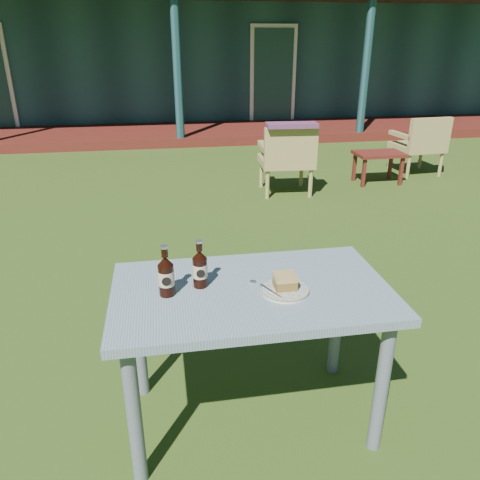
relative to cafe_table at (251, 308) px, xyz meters
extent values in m
plane|color=#334916|center=(0.00, 1.60, -0.62)|extent=(80.00, 80.00, 0.00)
cube|color=#173A3E|center=(0.00, 11.10, 0.68)|extent=(15.00, 6.00, 2.60)
cube|color=#511A13|center=(0.00, 7.20, -0.54)|extent=(15.00, 1.80, 0.16)
cylinder|color=#173A3E|center=(0.00, 6.40, 0.61)|extent=(0.14, 0.14, 2.45)
cylinder|color=#173A3E|center=(3.25, 6.40, 0.61)|extent=(0.14, 0.14, 2.45)
cube|color=white|center=(2.00, 8.08, 0.38)|extent=(0.95, 0.06, 2.00)
cube|color=#193D38|center=(2.00, 8.05, 0.38)|extent=(0.80, 0.04, 1.85)
cube|color=slate|center=(0.00, 0.00, 0.08)|extent=(1.20, 0.70, 0.04)
cylinder|color=slate|center=(-0.52, -0.27, -0.28)|extent=(0.06, 0.06, 0.68)
cylinder|color=slate|center=(0.52, -0.27, -0.28)|extent=(0.06, 0.06, 0.68)
cylinder|color=slate|center=(-0.52, 0.27, -0.28)|extent=(0.06, 0.06, 0.68)
cylinder|color=slate|center=(0.52, 0.27, -0.28)|extent=(0.06, 0.06, 0.68)
cylinder|color=silver|center=(0.13, -0.05, 0.11)|extent=(0.20, 0.20, 0.01)
cylinder|color=olive|center=(0.13, -0.05, 0.11)|extent=(0.20, 0.20, 0.00)
cube|color=brown|center=(0.14, -0.04, 0.14)|extent=(0.09, 0.08, 0.04)
cube|color=#AE8B4D|center=(0.14, -0.04, 0.17)|extent=(0.09, 0.09, 0.02)
cube|color=silver|center=(0.07, -0.06, 0.12)|extent=(0.07, 0.13, 0.00)
cylinder|color=black|center=(-0.22, 0.06, 0.17)|extent=(0.06, 0.06, 0.13)
cone|color=black|center=(-0.22, 0.06, 0.25)|extent=(0.06, 0.06, 0.04)
cylinder|color=black|center=(-0.22, 0.06, 0.29)|extent=(0.03, 0.03, 0.04)
cylinder|color=silver|center=(-0.22, 0.06, 0.31)|extent=(0.03, 0.03, 0.01)
cylinder|color=tan|center=(-0.22, 0.06, 0.18)|extent=(0.06, 0.06, 0.06)
cylinder|color=black|center=(-0.22, 0.03, 0.18)|extent=(0.04, 0.00, 0.04)
cylinder|color=black|center=(-0.36, 0.01, 0.17)|extent=(0.07, 0.07, 0.14)
cone|color=black|center=(-0.36, 0.01, 0.26)|extent=(0.07, 0.07, 0.04)
cylinder|color=black|center=(-0.36, 0.01, 0.30)|extent=(0.03, 0.03, 0.04)
cylinder|color=silver|center=(-0.36, 0.01, 0.32)|extent=(0.03, 0.03, 0.01)
cylinder|color=tan|center=(-0.36, 0.01, 0.18)|extent=(0.07, 0.07, 0.06)
cylinder|color=black|center=(-0.36, -0.03, 0.18)|extent=(0.04, 0.00, 0.04)
cylinder|color=silver|center=(0.01, 0.05, 0.11)|extent=(0.03, 0.03, 0.01)
cube|color=#9F8C4F|center=(1.11, 3.57, -0.24)|extent=(0.64, 0.60, 0.09)
cube|color=#9F8C4F|center=(1.09, 3.33, 0.00)|extent=(0.61, 0.11, 0.40)
cube|color=#9F8C4F|center=(1.38, 3.58, -0.07)|extent=(0.10, 0.53, 0.06)
cube|color=#9F8C4F|center=(0.84, 3.61, -0.07)|extent=(0.10, 0.53, 0.06)
cylinder|color=#9F8C4F|center=(1.38, 3.80, -0.45)|extent=(0.05, 0.05, 0.34)
cylinder|color=#9F8C4F|center=(0.87, 3.83, -0.45)|extent=(0.05, 0.05, 0.34)
cylinder|color=#9F8C4F|center=(1.35, 3.32, -0.45)|extent=(0.05, 0.05, 0.34)
cylinder|color=#9F8C4F|center=(0.84, 3.35, -0.45)|extent=(0.05, 0.05, 0.34)
cube|color=#9F8C4F|center=(3.09, 4.12, -0.25)|extent=(0.63, 0.59, 0.08)
cube|color=#9F8C4F|center=(3.11, 3.88, -0.02)|extent=(0.59, 0.12, 0.38)
cube|color=#9F8C4F|center=(3.35, 4.16, -0.09)|extent=(0.11, 0.51, 0.05)
cube|color=#9F8C4F|center=(2.83, 4.11, -0.09)|extent=(0.11, 0.51, 0.05)
cylinder|color=#9F8C4F|center=(3.32, 4.36, -0.46)|extent=(0.05, 0.05, 0.32)
cylinder|color=#9F8C4F|center=(2.83, 4.32, -0.46)|extent=(0.05, 0.05, 0.32)
cylinder|color=#9F8C4F|center=(3.36, 3.91, -0.46)|extent=(0.05, 0.05, 0.32)
cylinder|color=#9F8C4F|center=(2.87, 3.87, -0.46)|extent=(0.05, 0.05, 0.32)
cube|color=#5E3052|center=(1.09, 3.33, 0.22)|extent=(0.57, 0.25, 0.05)
cube|color=#511A13|center=(2.38, 3.75, -0.24)|extent=(0.60, 0.40, 0.04)
cube|color=#511A13|center=(2.13, 3.60, -0.44)|extent=(0.04, 0.04, 0.36)
cube|color=#511A13|center=(2.63, 3.60, -0.44)|extent=(0.04, 0.04, 0.36)
cube|color=#511A13|center=(2.13, 3.90, -0.44)|extent=(0.04, 0.04, 0.36)
cube|color=#511A13|center=(2.63, 3.90, -0.44)|extent=(0.04, 0.04, 0.36)
camera|label=1|loc=(-0.35, -1.74, 1.09)|focal=35.00mm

